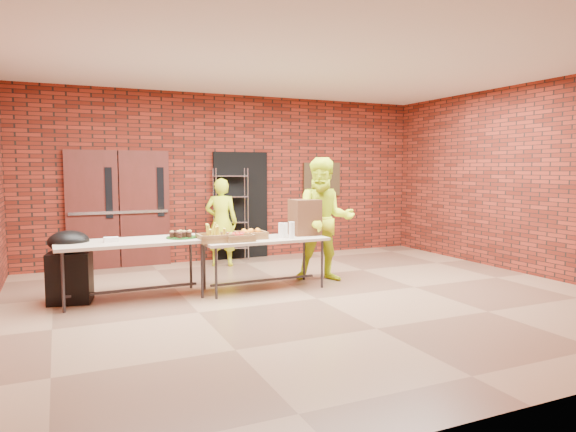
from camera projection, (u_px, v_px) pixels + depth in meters
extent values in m
cube|color=brown|center=(317.00, 300.00, 7.03)|extent=(8.00, 7.00, 0.04)
cube|color=silver|center=(318.00, 58.00, 6.73)|extent=(8.00, 7.00, 0.04)
cube|color=maroon|center=(235.00, 178.00, 10.08)|extent=(8.00, 0.04, 3.20)
cube|color=maroon|center=(544.00, 194.00, 3.69)|extent=(8.00, 0.04, 3.20)
cube|color=maroon|center=(532.00, 179.00, 8.52)|extent=(0.04, 7.00, 3.20)
cube|color=#4A1915|center=(92.00, 210.00, 8.98)|extent=(0.88, 0.08, 2.10)
cube|color=#4A1915|center=(145.00, 209.00, 9.34)|extent=(0.88, 0.08, 2.10)
cube|color=black|center=(109.00, 193.00, 9.02)|extent=(0.12, 0.02, 0.90)
cube|color=black|center=(161.00, 192.00, 9.38)|extent=(0.12, 0.02, 0.90)
cube|color=#B5B5BC|center=(120.00, 212.00, 9.11)|extent=(1.70, 0.04, 0.05)
cube|color=black|center=(241.00, 205.00, 10.12)|extent=(1.10, 0.06, 2.10)
cube|color=#3A2A17|center=(322.00, 179.00, 10.80)|extent=(0.85, 0.04, 0.70)
cube|color=tan|center=(132.00, 242.00, 6.93)|extent=(1.99, 0.88, 0.04)
cube|color=#302F35|center=(133.00, 290.00, 6.99)|extent=(1.75, 0.10, 0.03)
cylinder|color=#302F35|center=(62.00, 272.00, 6.91)|extent=(0.04, 0.04, 0.77)
cylinder|color=#302F35|center=(191.00, 263.00, 7.62)|extent=(0.04, 0.04, 0.77)
cylinder|color=#302F35|center=(63.00, 282.00, 6.31)|extent=(0.04, 0.04, 0.77)
cylinder|color=#302F35|center=(202.00, 271.00, 7.03)|extent=(0.04, 0.04, 0.77)
cube|color=tan|center=(263.00, 240.00, 7.56)|extent=(1.85, 0.81, 0.04)
cube|color=#302F35|center=(264.00, 280.00, 7.62)|extent=(1.63, 0.08, 0.03)
cylinder|color=#302F35|center=(204.00, 265.00, 7.54)|extent=(0.04, 0.04, 0.71)
cylinder|color=#302F35|center=(304.00, 258.00, 8.20)|extent=(0.04, 0.04, 0.71)
cylinder|color=#302F35|center=(216.00, 273.00, 6.98)|extent=(0.04, 0.04, 0.71)
cylinder|color=#302F35|center=(322.00, 264.00, 7.65)|extent=(0.04, 0.04, 0.71)
cube|color=olive|center=(215.00, 239.00, 7.17)|extent=(0.47, 0.36, 0.07)
cube|color=olive|center=(251.00, 236.00, 7.50)|extent=(0.43, 0.34, 0.07)
cube|color=olive|center=(239.00, 239.00, 7.24)|extent=(0.40, 0.31, 0.06)
cylinder|color=#154A13|center=(182.00, 237.00, 7.19)|extent=(0.43, 0.43, 0.02)
cube|color=white|center=(111.00, 239.00, 6.81)|extent=(0.18, 0.12, 0.06)
cube|color=#55301D|center=(305.00, 217.00, 7.92)|extent=(0.42, 0.37, 0.55)
cylinder|color=white|center=(281.00, 230.00, 7.58)|extent=(0.07, 0.07, 0.22)
cylinder|color=white|center=(292.00, 230.00, 7.48)|extent=(0.08, 0.08, 0.25)
cylinder|color=white|center=(285.00, 230.00, 7.65)|extent=(0.07, 0.07, 0.22)
cube|color=black|center=(70.00, 277.00, 6.81)|extent=(0.61, 0.53, 0.68)
ellipsoid|color=black|center=(69.00, 241.00, 6.77)|extent=(0.60, 0.54, 0.29)
imported|color=#D5F01A|center=(221.00, 222.00, 9.33)|extent=(0.69, 0.60, 1.60)
imported|color=#D5F01A|center=(324.00, 220.00, 8.08)|extent=(1.16, 1.05, 1.95)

